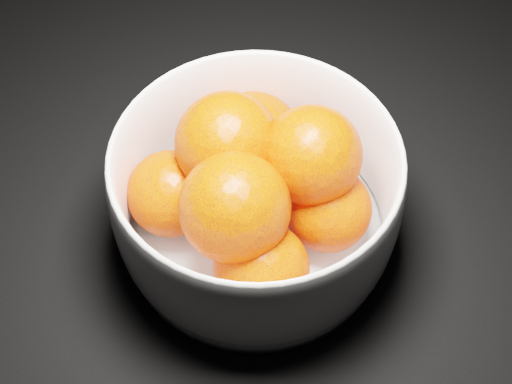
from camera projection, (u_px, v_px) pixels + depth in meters
name	position (u px, v px, depth m)	size (l,w,h in m)	color
bowl	(256.00, 196.00, 0.59)	(0.24, 0.24, 0.12)	silver
orange_pile	(254.00, 182.00, 0.58)	(0.19, 0.21, 0.13)	#FF3804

